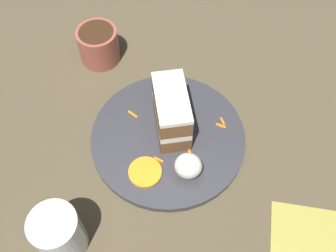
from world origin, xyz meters
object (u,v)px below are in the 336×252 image
Objects in this scene: plate at (168,138)px; drinking_glass at (60,235)px; cake_slice at (171,112)px; orange_garnish at (145,172)px; cream_dollop at (188,166)px; coffee_mug at (98,44)px.

plate is 0.26m from drinking_glass.
plate is 2.31× the size of cake_slice.
plate is at bearing -108.14° from orange_garnish.
cream_dollop is 0.08m from orange_garnish.
drinking_glass is (0.11, 0.14, 0.02)m from orange_garnish.
cake_slice is 0.10m from cream_dollop.
cake_slice is at bearing -97.14° from plate.
plate is 5.52× the size of cream_dollop.
cake_slice is 0.28m from drinking_glass.
coffee_mug is at bearing -47.99° from cream_dollop.
coffee_mug is (0.23, -0.25, 0.00)m from cream_dollop.
orange_garnish is at bearing -127.48° from drinking_glass.
cake_slice is at bearing -105.94° from orange_garnish.
cream_dollop is at bearing -170.04° from orange_garnish.
drinking_glass is (0.13, 0.22, 0.03)m from plate.
plate is at bearing -115.19° from cake_slice.
cake_slice is 1.30× the size of drinking_glass.
cake_slice is (-0.00, -0.02, 0.06)m from plate.
plate is 4.89× the size of orange_garnish.
cake_slice reaches higher than plate.
coffee_mug reaches higher than cream_dollop.
cream_dollop is at bearing -140.02° from drinking_glass.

